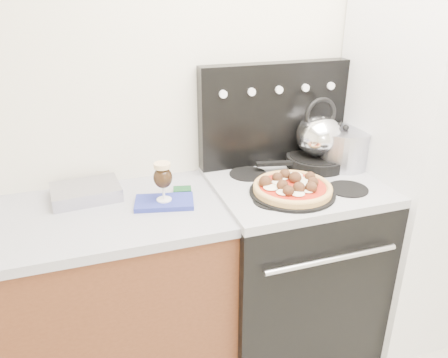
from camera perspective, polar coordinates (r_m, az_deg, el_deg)
name	(u,v)px	position (r m, az deg, el deg)	size (l,w,h in m)	color
room_shell	(437,203)	(1.23, 26.04, -2.79)	(3.52, 3.01, 2.52)	beige
base_cabinet	(61,313)	(2.14, -20.57, -16.11)	(1.45, 0.60, 0.86)	#5A2D17
countertop	(43,225)	(1.89, -22.52, -5.52)	(1.48, 0.63, 0.04)	#A1A1AD
stove_body	(290,267)	(2.29, 8.57, -11.36)	(0.76, 0.65, 0.88)	black
cooktop	(296,185)	(2.06, 9.34, -0.84)	(0.76, 0.65, 0.04)	#ADADB2
backguard	(274,114)	(2.20, 6.51, 8.43)	(0.76, 0.08, 0.50)	black
fridge	(424,160)	(2.41, 24.64, 2.29)	(0.64, 0.68, 1.90)	silver
foil_sheet	(86,192)	(2.00, -17.59, -1.62)	(0.29, 0.21, 0.06)	silver
oven_mitt	(164,202)	(1.87, -7.80, -3.03)	(0.25, 0.14, 0.02)	navy
beer_glass	(163,182)	(1.83, -7.97, -0.34)	(0.08, 0.08, 0.17)	black
pizza_pan	(292,192)	(1.93, 8.89, -1.74)	(0.37, 0.37, 0.01)	black
pizza	(293,186)	(1.91, 8.95, -0.92)	(0.34, 0.34, 0.05)	#D6B764
skillet	(316,161)	(2.24, 11.96, 2.34)	(0.30, 0.30, 0.05)	black
tea_kettle	(319,132)	(2.19, 12.29, 5.99)	(0.22, 0.22, 0.25)	silver
stock_pot	(343,149)	(2.25, 15.31, 3.77)	(0.25, 0.25, 0.18)	#ACADBA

